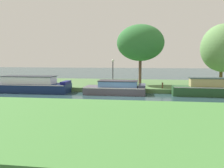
{
  "coord_description": "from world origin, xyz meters",
  "views": [
    {
      "loc": [
        2.12,
        -19.4,
        3.18
      ],
      "look_at": [
        -0.86,
        1.2,
        0.9
      ],
      "focal_mm": 37.49,
      "sensor_mm": 36.0,
      "label": 1
    }
  ],
  "objects_px": {
    "navy_narrowboat": "(26,85)",
    "lamp_post": "(113,69)",
    "mooring_post_near": "(162,85)",
    "willow_tree_centre": "(223,48)",
    "forest_cruiser": "(210,88)",
    "willow_tree_left": "(140,43)",
    "slate_barge": "(116,88)"
  },
  "relations": [
    {
      "from": "navy_narrowboat",
      "to": "willow_tree_centre",
      "type": "distance_m",
      "value": 19.88
    },
    {
      "from": "slate_barge",
      "to": "forest_cruiser",
      "type": "relative_size",
      "value": 0.94
    },
    {
      "from": "navy_narrowboat",
      "to": "forest_cruiser",
      "type": "distance_m",
      "value": 16.72
    },
    {
      "from": "willow_tree_left",
      "to": "lamp_post",
      "type": "xyz_separation_m",
      "value": [
        -2.68,
        -1.6,
        -2.69
      ]
    },
    {
      "from": "slate_barge",
      "to": "navy_narrowboat",
      "type": "height_order",
      "value": "navy_narrowboat"
    },
    {
      "from": "lamp_post",
      "to": "mooring_post_near",
      "type": "xyz_separation_m",
      "value": [
        4.85,
        -1.23,
        -1.44
      ]
    },
    {
      "from": "slate_barge",
      "to": "mooring_post_near",
      "type": "distance_m",
      "value": 4.4
    },
    {
      "from": "mooring_post_near",
      "to": "forest_cruiser",
      "type": "bearing_deg",
      "value": -20.67
    },
    {
      "from": "forest_cruiser",
      "to": "mooring_post_near",
      "type": "height_order",
      "value": "forest_cruiser"
    },
    {
      "from": "willow_tree_centre",
      "to": "forest_cruiser",
      "type": "bearing_deg",
      "value": -116.45
    },
    {
      "from": "willow_tree_centre",
      "to": "mooring_post_near",
      "type": "bearing_deg",
      "value": -153.14
    },
    {
      "from": "slate_barge",
      "to": "mooring_post_near",
      "type": "relative_size",
      "value": 9.75
    },
    {
      "from": "navy_narrowboat",
      "to": "lamp_post",
      "type": "relative_size",
      "value": 3.25
    },
    {
      "from": "lamp_post",
      "to": "slate_barge",
      "type": "bearing_deg",
      "value": -75.32
    },
    {
      "from": "willow_tree_left",
      "to": "lamp_post",
      "type": "relative_size",
      "value": 2.34
    },
    {
      "from": "willow_tree_left",
      "to": "lamp_post",
      "type": "height_order",
      "value": "willow_tree_left"
    },
    {
      "from": "lamp_post",
      "to": "willow_tree_left",
      "type": "bearing_deg",
      "value": 30.84
    },
    {
      "from": "forest_cruiser",
      "to": "lamp_post",
      "type": "distance_m",
      "value": 9.25
    },
    {
      "from": "willow_tree_left",
      "to": "forest_cruiser",
      "type": "bearing_deg",
      "value": -35.38
    },
    {
      "from": "slate_barge",
      "to": "willow_tree_centre",
      "type": "xyz_separation_m",
      "value": [
        10.31,
        4.59,
        3.7
      ]
    },
    {
      "from": "lamp_post",
      "to": "mooring_post_near",
      "type": "height_order",
      "value": "lamp_post"
    },
    {
      "from": "forest_cruiser",
      "to": "willow_tree_left",
      "type": "xyz_separation_m",
      "value": [
        -6.05,
        4.3,
        4.12
      ]
    },
    {
      "from": "forest_cruiser",
      "to": "mooring_post_near",
      "type": "bearing_deg",
      "value": 159.33
    },
    {
      "from": "forest_cruiser",
      "to": "willow_tree_centre",
      "type": "height_order",
      "value": "willow_tree_centre"
    },
    {
      "from": "slate_barge",
      "to": "mooring_post_near",
      "type": "bearing_deg",
      "value": 19.5
    },
    {
      "from": "slate_barge",
      "to": "forest_cruiser",
      "type": "height_order",
      "value": "forest_cruiser"
    },
    {
      "from": "forest_cruiser",
      "to": "willow_tree_centre",
      "type": "relative_size",
      "value": 0.92
    },
    {
      "from": "forest_cruiser",
      "to": "willow_tree_centre",
      "type": "distance_m",
      "value": 6.24
    },
    {
      "from": "navy_narrowboat",
      "to": "mooring_post_near",
      "type": "relative_size",
      "value": 15.85
    },
    {
      "from": "mooring_post_near",
      "to": "willow_tree_centre",
      "type": "bearing_deg",
      "value": 26.86
    },
    {
      "from": "navy_narrowboat",
      "to": "mooring_post_near",
      "type": "distance_m",
      "value": 12.92
    },
    {
      "from": "willow_tree_left",
      "to": "willow_tree_centre",
      "type": "xyz_separation_m",
      "value": [
        8.33,
        0.3,
        -0.57
      ]
    }
  ]
}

